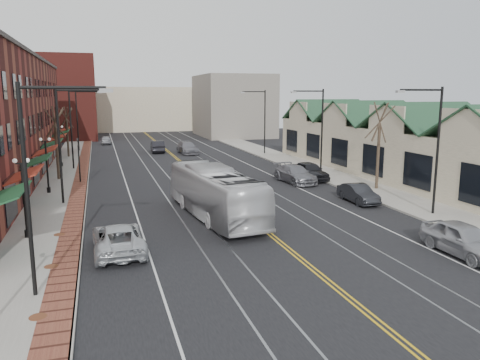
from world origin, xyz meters
TOP-DOWN VIEW (x-y plane):
  - ground at (0.00, 0.00)m, footprint 160.00×160.00m
  - sidewalk_left at (-12.00, 20.00)m, footprint 4.00×120.00m
  - sidewalk_right at (12.00, 20.00)m, footprint 4.00×120.00m
  - building_right at (18.00, 20.00)m, footprint 8.00×36.00m
  - backdrop_left at (-16.00, 70.00)m, footprint 14.00×18.00m
  - backdrop_mid at (0.00, 85.00)m, footprint 22.00×14.00m
  - backdrop_right at (15.00, 65.00)m, footprint 12.00×16.00m
  - streetlight_l_0 at (-11.05, 0.00)m, footprint 3.33×0.25m
  - streetlight_l_1 at (-11.05, 16.00)m, footprint 3.33×0.25m
  - streetlight_l_2 at (-11.05, 32.00)m, footprint 3.33×0.25m
  - streetlight_l_3 at (-11.05, 48.00)m, footprint 3.33×0.25m
  - streetlight_r_0 at (11.05, 6.00)m, footprint 3.33×0.25m
  - streetlight_r_1 at (11.05, 22.00)m, footprint 3.33×0.25m
  - streetlight_r_2 at (11.05, 38.00)m, footprint 3.33×0.25m
  - lamppost_l_1 at (-12.80, 8.00)m, footprint 0.84×0.28m
  - lamppost_l_2 at (-12.80, 20.00)m, footprint 0.84×0.28m
  - lamppost_l_3 at (-12.80, 34.00)m, footprint 0.84×0.28m
  - tree_left_near at (-12.50, 26.00)m, footprint 1.78×1.37m
  - tree_left_far at (-12.50, 42.00)m, footprint 1.66×1.28m
  - tree_right_mid at (12.50, 14.00)m, footprint 1.90×1.46m
  - manhole_near at (-11.20, -2.00)m, footprint 0.60×0.60m
  - manhole_mid at (-11.20, 3.00)m, footprint 0.60×0.60m
  - manhole_far at (-11.20, 8.00)m, footprint 0.60×0.60m
  - traffic_signal at (-10.60, 24.00)m, footprint 0.18×0.15m
  - transit_bus at (-2.06, 9.53)m, footprint 3.95×11.59m
  - parked_suv at (-8.20, 4.50)m, footprint 2.52×5.25m
  - parked_car_a at (7.79, -0.71)m, footprint 1.92×4.70m
  - parked_car_b at (8.78, 10.58)m, footprint 1.48×4.04m
  - parked_car_c at (7.50, 18.96)m, footprint 2.63×5.44m
  - parked_car_d at (9.29, 19.80)m, footprint 2.21×4.89m
  - distant_car_left at (-1.43, 44.18)m, footprint 1.87×4.79m
  - distant_car_right at (2.13, 41.63)m, footprint 2.39×5.36m
  - distant_car_far at (-7.86, 56.54)m, footprint 1.56×3.87m

SIDE VIEW (x-z plane):
  - ground at x=0.00m, z-range 0.00..0.00m
  - sidewalk_left at x=-12.00m, z-range 0.00..0.15m
  - sidewalk_right at x=12.00m, z-range 0.00..0.15m
  - manhole_near at x=-11.20m, z-range 0.15..0.17m
  - manhole_mid at x=-11.20m, z-range 0.15..0.17m
  - manhole_far at x=-11.20m, z-range 0.15..0.17m
  - distant_car_far at x=-7.86m, z-range 0.00..1.32m
  - parked_car_b at x=8.78m, z-range 0.00..1.32m
  - parked_suv at x=-8.20m, z-range 0.00..1.44m
  - parked_car_c at x=7.50m, z-range 0.00..1.53m
  - distant_car_right at x=2.13m, z-range 0.00..1.53m
  - distant_car_left at x=-1.43m, z-range 0.00..1.55m
  - parked_car_a at x=7.79m, z-range 0.00..1.60m
  - parked_car_d at x=9.29m, z-range 0.00..1.63m
  - transit_bus at x=-2.06m, z-range 0.00..3.17m
  - lamppost_l_1 at x=-12.80m, z-range 0.07..4.34m
  - lamppost_l_2 at x=-12.80m, z-range 0.07..4.34m
  - lamppost_l_3 at x=-12.80m, z-range 0.07..4.34m
  - building_right at x=18.00m, z-range 0.00..4.60m
  - traffic_signal at x=-10.60m, z-range 0.45..4.25m
  - tree_left_far at x=-12.50m, z-range 0.26..6.29m
  - tree_left_near at x=-12.50m, z-range 0.27..6.75m
  - tree_right_mid at x=12.50m, z-range 0.28..7.22m
  - backdrop_mid at x=0.00m, z-range 0.00..9.00m
  - streetlight_l_0 at x=-11.05m, z-range 1.03..9.03m
  - streetlight_l_1 at x=-11.05m, z-range 1.03..9.03m
  - streetlight_l_2 at x=-11.05m, z-range 1.03..9.03m
  - streetlight_l_3 at x=-11.05m, z-range 1.03..9.03m
  - streetlight_r_0 at x=11.05m, z-range 1.03..9.03m
  - streetlight_r_1 at x=11.05m, z-range 1.03..9.03m
  - streetlight_r_2 at x=11.05m, z-range 1.03..9.03m
  - backdrop_right at x=15.00m, z-range 0.00..11.00m
  - backdrop_left at x=-16.00m, z-range 0.00..14.00m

